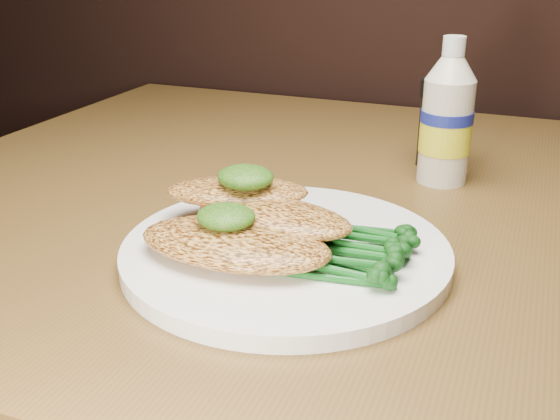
% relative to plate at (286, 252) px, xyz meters
% --- Properties ---
extents(plate, '(0.27, 0.27, 0.01)m').
position_rel_plate_xyz_m(plate, '(0.00, 0.00, 0.00)').
color(plate, white).
rests_on(plate, dining_table).
extents(chicken_front, '(0.16, 0.09, 0.03)m').
position_rel_plate_xyz_m(chicken_front, '(-0.03, -0.04, 0.02)').
color(chicken_front, gold).
rests_on(chicken_front, plate).
extents(chicken_mid, '(0.15, 0.08, 0.02)m').
position_rel_plate_xyz_m(chicken_mid, '(-0.01, 0.01, 0.03)').
color(chicken_mid, gold).
rests_on(chicken_mid, plate).
extents(chicken_back, '(0.14, 0.10, 0.02)m').
position_rel_plate_xyz_m(chicken_back, '(-0.06, 0.03, 0.03)').
color(chicken_back, gold).
rests_on(chicken_back, plate).
extents(pesto_front, '(0.05, 0.04, 0.02)m').
position_rel_plate_xyz_m(pesto_front, '(-0.04, -0.03, 0.04)').
color(pesto_front, '#083507').
rests_on(pesto_front, chicken_front).
extents(pesto_back, '(0.05, 0.05, 0.02)m').
position_rel_plate_xyz_m(pesto_back, '(-0.05, 0.03, 0.05)').
color(pesto_back, '#083507').
rests_on(pesto_back, chicken_back).
extents(broccolini_bundle, '(0.15, 0.12, 0.02)m').
position_rel_plate_xyz_m(broccolini_bundle, '(0.05, -0.00, 0.02)').
color(broccolini_bundle, '#135619').
rests_on(broccolini_bundle, plate).
extents(mayo_bottle, '(0.07, 0.07, 0.16)m').
position_rel_plate_xyz_m(mayo_bottle, '(0.09, 0.24, 0.07)').
color(mayo_bottle, beige).
rests_on(mayo_bottle, dining_table).
extents(pepper_grinder, '(0.05, 0.05, 0.10)m').
position_rel_plate_xyz_m(pepper_grinder, '(0.07, 0.29, 0.04)').
color(pepper_grinder, black).
rests_on(pepper_grinder, dining_table).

